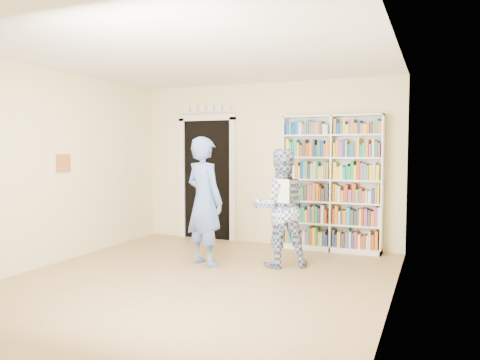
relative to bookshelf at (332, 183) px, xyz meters
name	(u,v)px	position (x,y,z in m)	size (l,w,h in m)	color
floor	(196,281)	(-1.15, -2.34, -1.07)	(5.00, 5.00, 0.00)	#9E794C
ceiling	(195,55)	(-1.15, -2.34, 1.63)	(5.00, 5.00, 0.00)	white
wall_back	(266,164)	(-1.15, 0.16, 0.28)	(4.50, 4.50, 0.00)	beige
wall_left	(52,167)	(-3.40, -2.34, 0.28)	(5.00, 5.00, 0.00)	beige
wall_right	(393,174)	(1.10, -2.34, 0.28)	(5.00, 5.00, 0.00)	beige
bookshelf	(332,183)	(0.00, 0.00, 0.00)	(1.54, 0.29, 2.12)	white
doorway	(207,173)	(-2.25, 0.13, 0.11)	(1.10, 0.08, 2.43)	black
wall_art	(63,163)	(-3.38, -2.14, 0.33)	(0.03, 0.25, 0.25)	brown
man_blue	(204,201)	(-1.43, -1.59, -0.19)	(0.64, 0.42, 1.77)	#4F6DAF
man_plaid	(280,208)	(-0.44, -1.25, -0.27)	(0.78, 0.61, 1.60)	#2D4D8C
paper_sheet	(282,191)	(-0.35, -1.49, -0.02)	(0.22, 0.01, 0.31)	white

